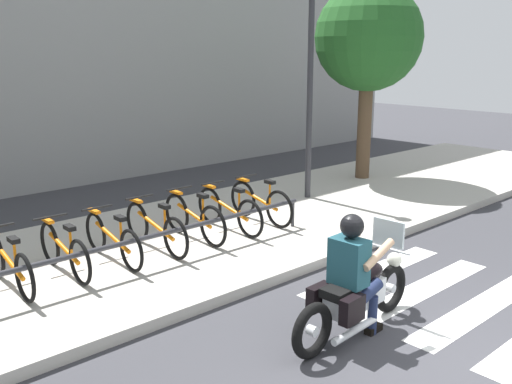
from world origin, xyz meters
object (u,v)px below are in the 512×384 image
Objects in this scene: bicycle_4 at (155,228)px; street_lamp at (310,75)px; bicycle_3 at (112,239)px; tree_near_rack at (368,39)px; bicycle_1 at (9,263)px; motorcycle at (356,295)px; bicycle_2 at (64,250)px; bicycle_7 at (260,202)px; bicycle_6 at (229,210)px; bicycle_5 at (194,218)px; rider at (353,267)px; bike_rack at (155,237)px.

street_lamp reaches higher than bicycle_4.
bicycle_3 is 0.36× the size of tree_near_rack.
bicycle_3 is (1.44, 0.00, -0.01)m from bicycle_1.
motorcycle is at bearing -83.40° from bicycle_4.
bicycle_7 is at bearing -0.01° from bicycle_2.
bicycle_5 is at bearing -179.94° from bicycle_6.
bicycle_3 is 0.97× the size of bicycle_4.
street_lamp is at bearing 47.67° from rider.
motorcycle is at bearing -95.19° from bicycle_5.
bicycle_4 is at bearing -170.96° from street_lamp.
street_lamp is at bearing 15.14° from bike_rack.
bicycle_3 is (-1.04, 3.49, -0.32)m from rider.
bicycle_6 is at bearing -0.00° from bicycle_4.
bicycle_2 is 3.60m from bicycle_7.
bicycle_5 is at bearing -169.07° from street_lamp.
bicycle_6 is at bearing -0.02° from bicycle_3.
bicycle_7 reaches higher than bicycle_3.
motorcycle is at bearing -116.74° from bicycle_7.
tree_near_rack is (6.06, 4.54, 2.92)m from motorcycle.
bicycle_7 is 2.95m from street_lamp.
rider is 3.02m from bike_rack.
bicycle_2 is 0.37× the size of street_lamp.
bike_rack is at bearing -152.88° from bicycle_5.
bicycle_3 is 5.31m from street_lamp.
bicycle_7 is at bearing 12.38° from bike_rack.
bicycle_6 is 0.40× the size of street_lamp.
bicycle_1 is at bearing 162.88° from bike_rack.
rider is 3.92m from bicycle_2.
tree_near_rack reaches higher than bicycle_6.
street_lamp is (3.38, 0.65, 2.12)m from bicycle_5.
bicycle_2 is 2.16m from bicycle_5.
motorcycle is 0.46× the size of tree_near_rack.
bicycle_4 is (2.16, -0.00, 0.01)m from bicycle_1.
street_lamp is (5.54, 0.65, 2.14)m from bicycle_2.
bicycle_7 reaches higher than bicycle_4.
bike_rack is (1.80, -0.55, 0.08)m from bicycle_1.
bicycle_4 is (0.72, -0.00, 0.01)m from bicycle_3.
bicycle_3 is (-1.12, 3.49, 0.04)m from motorcycle.
street_lamp reaches higher than bicycle_1.
street_lamp reaches higher than bike_rack.
bicycle_1 is 0.36× the size of tree_near_rack.
bicycle_4 is at bearing 56.98° from bike_rack.
street_lamp is 2.51m from tree_near_rack.
bicycle_4 is 1.07× the size of bicycle_7.
motorcycle reaches higher than bicycle_4.
rider is (-0.08, -0.00, 0.36)m from motorcycle.
motorcycle is 1.28× the size of bicycle_5.
bike_rack is (1.08, -0.55, 0.08)m from bicycle_2.
bicycle_2 is 0.97× the size of bicycle_5.
motorcycle is 1.49× the size of rider.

